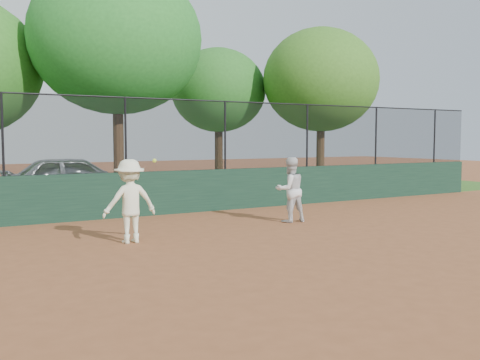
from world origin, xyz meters
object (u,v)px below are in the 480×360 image
player_main (130,201)px  tree_3 (219,91)px  tree_4 (321,80)px  parked_car (75,179)px  player_second (290,190)px  tree_2 (117,40)px

player_main → tree_3: tree_3 is taller
tree_4 → parked_car: bearing=-177.7°
player_second → tree_2: bearing=-69.6°
parked_car → player_second: bearing=-142.7°
tree_2 → tree_4: tree_2 is taller
player_main → tree_2: size_ratio=0.21×
player_second → tree_4: tree_4 is taller
tree_3 → tree_4: (3.42, -2.87, 0.37)m
parked_car → tree_4: tree_4 is taller
parked_car → tree_2: (1.61, 0.49, 4.69)m
parked_car → tree_4: size_ratio=0.68×
tree_3 → tree_4: 4.48m
tree_2 → tree_4: size_ratio=1.19×
tree_3 → player_main: bearing=-125.7°
parked_car → tree_3: bearing=-56.5°
player_second → tree_4: bearing=-128.9°
tree_4 → tree_2: bearing=179.6°
player_second → player_main: size_ratio=0.96×
parked_car → player_second: size_ratio=2.81×
parked_car → tree_2: 4.99m
tree_4 → player_main: bearing=-144.9°
tree_3 → player_second: bearing=-108.1°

